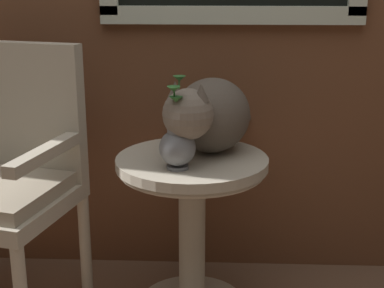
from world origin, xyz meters
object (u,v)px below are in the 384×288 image
object	(u,v)px
wicker_side_table	(192,207)
wicker_chair	(3,170)
pewter_vase_with_ivy	(177,142)
cat	(209,115)

from	to	relation	value
wicker_side_table	wicker_chair	distance (m)	0.69
wicker_side_table	pewter_vase_with_ivy	size ratio (longest dim) A/B	2.03
cat	pewter_vase_with_ivy	bearing A→B (deg)	-119.71
wicker_side_table	wicker_chair	world-z (taller)	wicker_chair
cat	wicker_chair	bearing A→B (deg)	-175.09
wicker_side_table	pewter_vase_with_ivy	world-z (taller)	pewter_vase_with_ivy
wicker_chair	wicker_side_table	bearing A→B (deg)	0.85
wicker_side_table	pewter_vase_with_ivy	xyz separation A→B (m)	(-0.04, -0.12, 0.28)
cat	pewter_vase_with_ivy	xyz separation A→B (m)	(-0.10, -0.18, -0.05)
pewter_vase_with_ivy	wicker_side_table	bearing A→B (deg)	70.68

